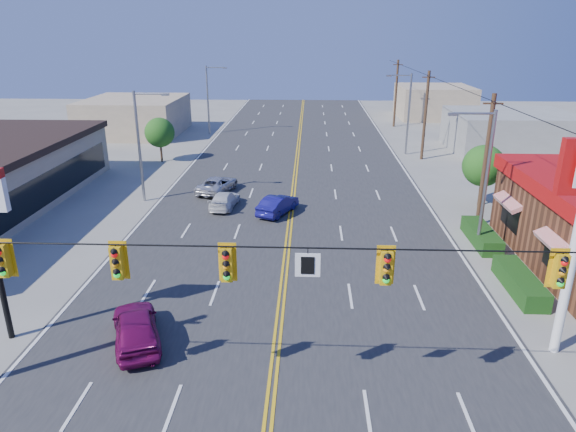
{
  "coord_description": "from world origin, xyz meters",
  "views": [
    {
      "loc": [
        1.2,
        -13.71,
        11.99
      ],
      "look_at": [
        0.06,
        13.1,
        2.2
      ],
      "focal_mm": 32.0,
      "sensor_mm": 36.0,
      "label": 1
    }
  ],
  "objects_px": {
    "car_blue": "(278,205)",
    "signal_span": "(263,281)",
    "car_white": "(224,201)",
    "car_magenta": "(136,328)",
    "car_silver": "(217,185)"
  },
  "relations": [
    {
      "from": "car_silver",
      "to": "signal_span",
      "type": "bearing_deg",
      "value": 117.66
    },
    {
      "from": "car_magenta",
      "to": "car_blue",
      "type": "relative_size",
      "value": 1.09
    },
    {
      "from": "car_white",
      "to": "car_silver",
      "type": "relative_size",
      "value": 0.86
    },
    {
      "from": "car_blue",
      "to": "car_silver",
      "type": "distance_m",
      "value": 6.88
    },
    {
      "from": "car_white",
      "to": "car_silver",
      "type": "bearing_deg",
      "value": -67.21
    },
    {
      "from": "car_blue",
      "to": "signal_span",
      "type": "bearing_deg",
      "value": 116.51
    },
    {
      "from": "car_magenta",
      "to": "car_blue",
      "type": "xyz_separation_m",
      "value": [
        4.73,
        15.69,
        -0.08
      ]
    },
    {
      "from": "car_white",
      "to": "signal_span",
      "type": "bearing_deg",
      "value": 108.15
    },
    {
      "from": "signal_span",
      "to": "car_blue",
      "type": "relative_size",
      "value": 6.19
    },
    {
      "from": "car_magenta",
      "to": "car_silver",
      "type": "height_order",
      "value": "car_magenta"
    },
    {
      "from": "car_magenta",
      "to": "car_white",
      "type": "relative_size",
      "value": 1.11
    },
    {
      "from": "signal_span",
      "to": "car_white",
      "type": "relative_size",
      "value": 6.31
    },
    {
      "from": "signal_span",
      "to": "car_blue",
      "type": "bearing_deg",
      "value": 92.33
    },
    {
      "from": "car_blue",
      "to": "car_white",
      "type": "relative_size",
      "value": 1.02
    },
    {
      "from": "car_magenta",
      "to": "car_white",
      "type": "bearing_deg",
      "value": -114.38
    }
  ]
}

